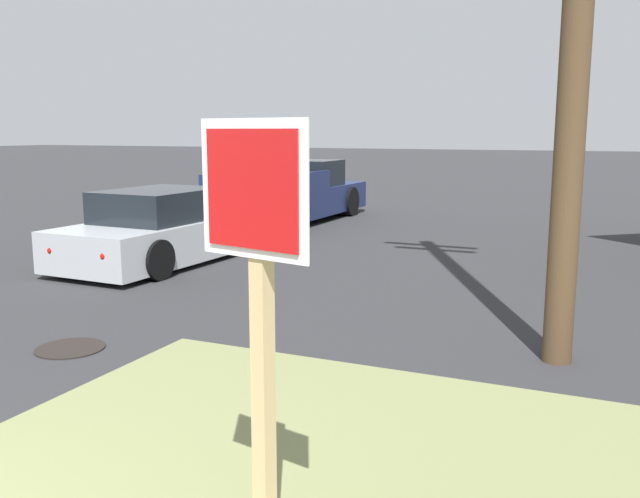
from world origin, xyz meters
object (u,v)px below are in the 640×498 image
object	(u,v)px
stop_sign	(261,355)
manhole_cover	(70,348)
parked_sedan_silver	(167,230)
pickup_truck_navy	(292,196)

from	to	relation	value
stop_sign	manhole_cover	world-z (taller)	stop_sign
manhole_cover	parked_sedan_silver	world-z (taller)	parked_sedan_silver
manhole_cover	parked_sedan_silver	distance (m)	4.82
stop_sign	parked_sedan_silver	distance (m)	8.63
parked_sedan_silver	pickup_truck_navy	bearing A→B (deg)	94.39
stop_sign	manhole_cover	bearing A→B (deg)	147.11
stop_sign	parked_sedan_silver	size ratio (longest dim) A/B	0.51
stop_sign	pickup_truck_navy	bearing A→B (deg)	115.69
pickup_truck_navy	stop_sign	bearing A→B (deg)	-64.31
stop_sign	manhole_cover	distance (m)	4.32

